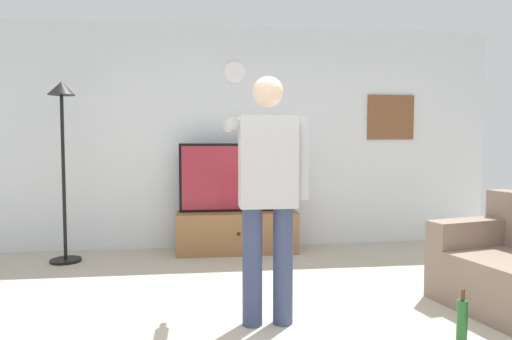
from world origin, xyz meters
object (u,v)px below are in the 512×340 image
object	(u,v)px
television	(237,177)
floor_lamp	(62,134)
wall_clock	(235,72)
person_standing_nearer_lamp	(267,186)
framed_picture	(390,117)
tv_stand	(237,232)
beverage_bottle	(462,322)

from	to	relation	value
television	floor_lamp	distance (m)	1.95
wall_clock	person_standing_nearer_lamp	xyz separation A→B (m)	(0.05, -2.34, -1.16)
television	person_standing_nearer_lamp	size ratio (longest dim) A/B	0.77
television	person_standing_nearer_lamp	xyz separation A→B (m)	(0.05, -2.10, 0.10)
wall_clock	framed_picture	xyz separation A→B (m)	(1.99, 0.00, -0.53)
floor_lamp	wall_clock	bearing A→B (deg)	14.46
tv_stand	wall_clock	world-z (taller)	wall_clock
framed_picture	beverage_bottle	xyz separation A→B (m)	(-0.77, -2.83, -1.46)
tv_stand	wall_clock	xyz separation A→B (m)	(-0.00, 0.29, 1.90)
tv_stand	floor_lamp	world-z (taller)	floor_lamp
tv_stand	person_standing_nearer_lamp	world-z (taller)	person_standing_nearer_lamp
person_standing_nearer_lamp	framed_picture	bearing A→B (deg)	50.52
person_standing_nearer_lamp	beverage_bottle	size ratio (longest dim) A/B	4.81
wall_clock	person_standing_nearer_lamp	bearing A→B (deg)	-88.69
framed_picture	floor_lamp	world-z (taller)	floor_lamp
beverage_bottle	person_standing_nearer_lamp	bearing A→B (deg)	157.36
tv_stand	person_standing_nearer_lamp	bearing A→B (deg)	-88.50
tv_stand	framed_picture	xyz separation A→B (m)	(1.99, 0.30, 1.37)
floor_lamp	beverage_bottle	distance (m)	4.07
television	beverage_bottle	distance (m)	2.95
framed_picture	floor_lamp	size ratio (longest dim) A/B	0.32
tv_stand	television	xyz separation A→B (m)	(-0.00, 0.05, 0.64)
person_standing_nearer_lamp	floor_lamp	bearing A→B (deg)	135.97
floor_lamp	person_standing_nearer_lamp	xyz separation A→B (m)	(1.92, -1.86, -0.40)
television	wall_clock	world-z (taller)	wall_clock
tv_stand	floor_lamp	bearing A→B (deg)	-174.13
wall_clock	person_standing_nearer_lamp	world-z (taller)	wall_clock
tv_stand	beverage_bottle	bearing A→B (deg)	-64.32
framed_picture	person_standing_nearer_lamp	xyz separation A→B (m)	(-1.93, -2.35, -0.63)
television	floor_lamp	size ratio (longest dim) A/B	0.69
television	framed_picture	size ratio (longest dim) A/B	2.19
floor_lamp	television	bearing A→B (deg)	7.27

